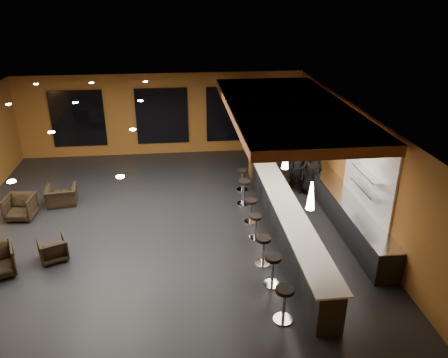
{
  "coord_description": "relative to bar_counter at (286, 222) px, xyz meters",
  "views": [
    {
      "loc": [
        0.64,
        -11.82,
        6.83
      ],
      "look_at": [
        2.0,
        0.5,
        1.3
      ],
      "focal_mm": 35.0,
      "sensor_mm": 36.0,
      "label": 1
    }
  ],
  "objects": [
    {
      "name": "floor",
      "position": [
        -3.65,
        1.0,
        -0.55
      ],
      "size": [
        12.0,
        13.0,
        0.1
      ],
      "primitive_type": "cube",
      "color": "black",
      "rests_on": "ground"
    },
    {
      "name": "ceiling",
      "position": [
        -3.65,
        1.0,
        3.05
      ],
      "size": [
        12.0,
        13.0,
        0.1
      ],
      "primitive_type": "cube",
      "color": "black"
    },
    {
      "name": "wall_back",
      "position": [
        -3.65,
        7.55,
        1.25
      ],
      "size": [
        12.0,
        0.1,
        3.5
      ],
      "primitive_type": "cube",
      "color": "brown",
      "rests_on": "floor"
    },
    {
      "name": "wall_front",
      "position": [
        -3.65,
        -5.55,
        1.25
      ],
      "size": [
        12.0,
        0.1,
        3.5
      ],
      "primitive_type": "cube",
      "color": "brown",
      "rests_on": "floor"
    },
    {
      "name": "wall_right",
      "position": [
        2.4,
        1.0,
        1.25
      ],
      "size": [
        0.1,
        13.0,
        3.5
      ],
      "primitive_type": "cube",
      "color": "brown",
      "rests_on": "floor"
    },
    {
      "name": "wood_soffit",
      "position": [
        0.35,
        2.0,
        2.86
      ],
      "size": [
        3.6,
        8.0,
        0.28
      ],
      "primitive_type": "cube",
      "color": "#9C592D",
      "rests_on": "ceiling"
    },
    {
      "name": "window_left",
      "position": [
        -7.15,
        7.44,
        1.2
      ],
      "size": [
        2.2,
        0.06,
        2.4
      ],
      "primitive_type": "cube",
      "color": "black",
      "rests_on": "wall_back"
    },
    {
      "name": "window_center",
      "position": [
        -3.65,
        7.44,
        1.2
      ],
      "size": [
        2.2,
        0.06,
        2.4
      ],
      "primitive_type": "cube",
      "color": "black",
      "rests_on": "wall_back"
    },
    {
      "name": "window_right",
      "position": [
        -0.65,
        7.44,
        1.2
      ],
      "size": [
        2.2,
        0.06,
        2.4
      ],
      "primitive_type": "cube",
      "color": "black",
      "rests_on": "wall_back"
    },
    {
      "name": "tile_backsplash",
      "position": [
        2.31,
        0.0,
        1.5
      ],
      "size": [
        0.06,
        3.2,
        2.4
      ],
      "primitive_type": "cube",
      "color": "white",
      "rests_on": "wall_right"
    },
    {
      "name": "bar_counter",
      "position": [
        0.0,
        0.0,
        0.0
      ],
      "size": [
        0.6,
        8.0,
        1.0
      ],
      "primitive_type": "cube",
      "color": "black",
      "rests_on": "floor"
    },
    {
      "name": "bar_top",
      "position": [
        0.0,
        0.0,
        0.52
      ],
      "size": [
        0.78,
        8.1,
        0.05
      ],
      "primitive_type": "cube",
      "color": "silver",
      "rests_on": "bar_counter"
    },
    {
      "name": "prep_counter",
      "position": [
        2.0,
        0.5,
        -0.07
      ],
      "size": [
        0.7,
        6.0,
        0.86
      ],
      "primitive_type": "cube",
      "color": "black",
      "rests_on": "floor"
    },
    {
      "name": "prep_top",
      "position": [
        2.0,
        0.5,
        0.39
      ],
      "size": [
        0.72,
        6.0,
        0.03
      ],
      "primitive_type": "cube",
      "color": "silver",
      "rests_on": "prep_counter"
    },
    {
      "name": "wall_shelf_lower",
      "position": [
        2.17,
        -0.2,
        1.1
      ],
      "size": [
        0.3,
        1.5,
        0.03
      ],
      "primitive_type": "cube",
      "color": "silver",
      "rests_on": "wall_right"
    },
    {
      "name": "wall_shelf_upper",
      "position": [
        2.17,
        -0.2,
        1.55
      ],
      "size": [
        0.3,
        1.5,
        0.03
      ],
      "primitive_type": "cube",
      "color": "silver",
      "rests_on": "wall_right"
    },
    {
      "name": "column",
      "position": [
        0.0,
        4.6,
        1.25
      ],
      "size": [
        0.6,
        0.6,
        3.5
      ],
      "primitive_type": "cube",
      "color": "brown",
      "rests_on": "floor"
    },
    {
      "name": "pendant_0",
      "position": [
        0.0,
        -2.0,
        1.85
      ],
      "size": [
        0.2,
        0.2,
        0.7
      ],
      "primitive_type": "cone",
      "color": "white",
      "rests_on": "wood_soffit"
    },
    {
      "name": "pendant_1",
      "position": [
        0.0,
        0.5,
        1.85
      ],
      "size": [
        0.2,
        0.2,
        0.7
      ],
      "primitive_type": "cone",
      "color": "white",
      "rests_on": "wood_soffit"
    },
    {
      "name": "pendant_2",
      "position": [
        0.0,
        3.0,
        1.85
      ],
      "size": [
        0.2,
        0.2,
        0.7
      ],
      "primitive_type": "cone",
      "color": "white",
      "rests_on": "wood_soffit"
    },
    {
      "name": "staff_a",
      "position": [
        1.12,
        2.95,
        0.35
      ],
      "size": [
        0.72,
        0.58,
        1.7
      ],
      "primitive_type": "imported",
      "rotation": [
        0.0,
        0.0,
        -0.31
      ],
      "color": "black",
      "rests_on": "floor"
    },
    {
      "name": "staff_b",
      "position": [
        1.28,
        3.18,
        0.43
      ],
      "size": [
        1.01,
        0.85,
        1.86
      ],
      "primitive_type": "imported",
      "rotation": [
        0.0,
        0.0,
        -0.18
      ],
      "color": "black",
      "rests_on": "floor"
    },
    {
      "name": "staff_c",
      "position": [
        1.6,
        2.83,
        0.36
      ],
      "size": [
        0.88,
        0.61,
        1.73
      ],
      "primitive_type": "imported",
      "rotation": [
        0.0,
        0.0,
        0.07
      ],
      "color": "black",
      "rests_on": "floor"
    },
    {
      "name": "armchair_b",
      "position": [
        -6.5,
        -0.41,
        -0.18
      ],
      "size": [
        0.92,
        0.93,
        0.65
      ],
      "primitive_type": "imported",
      "rotation": [
        0.0,
        0.0,
        3.55
      ],
      "color": "black",
      "rests_on": "floor"
    },
    {
      "name": "armchair_c",
      "position": [
        -8.08,
        2.06,
        -0.11
      ],
      "size": [
        0.9,
        0.92,
        0.78
      ],
      "primitive_type": "imported",
      "rotation": [
        0.0,
        0.0,
        -0.08
      ],
      "color": "black",
      "rests_on": "floor"
    },
    {
      "name": "armchair_d",
      "position": [
        -7.01,
        2.89,
        -0.18
      ],
      "size": [
        1.1,
        0.99,
        0.65
      ],
      "primitive_type": "imported",
      "rotation": [
        0.0,
        0.0,
        3.28
      ],
      "color": "black",
      "rests_on": "floor"
    },
    {
      "name": "bar_stool_0",
      "position": [
        -0.87,
        -3.41,
        0.06
      ],
      "size": [
        0.44,
        0.44,
        0.87
      ],
      "rotation": [
        0.0,
        0.0,
        0.42
      ],
      "color": "silver",
      "rests_on": "floor"
    },
    {
      "name": "bar_stool_1",
      "position": [
        -0.86,
        -2.16,
        0.03
      ],
      "size": [
        0.42,
        0.42,
        0.83
      ],
      "rotation": [
        0.0,
        0.0,
        0.23
      ],
      "color": "silver",
      "rests_on": "floor"
    },
    {
      "name": "bar_stool_2",
      "position": [
        -0.92,
        -1.26,
        0.02
      ],
      "size": [
        0.41,
        0.41,
        0.82
      ],
      "rotation": [
        0.0,
        0.0,
        0.06
      ],
      "color": "silver",
      "rests_on": "floor"
    },
    {
      "name": "bar_stool_3",
      "position": [
        -0.89,
        0.05,
        -0.02
      ],
      "size": [
        0.38,
        0.38,
        0.75
      ],
      "rotation": [
        0.0,
        0.0,
        -0.09
      ],
      "color": "silver",
      "rests_on": "floor"
    },
    {
      "name": "bar_stool_4",
      "position": [
        -0.87,
        1.01,
        -0.0
      ],
      "size": [
        0.39,
        0.39,
        0.78
      ],
      "rotation": [
        0.0,
        0.0,
        -0.43
      ],
      "color": "silver",
      "rests_on": "floor"
    },
    {
      "name": "bar_stool_5",
      "position": [
        -0.89,
        2.25,
        0.06
      ],
      "size": [
        0.44,
        0.44,
        0.87
      ],
      "rotation": [
        0.0,
        0.0,
        0.12
      ],
      "color": "silver",
      "rests_on": "floor"
    },
    {
      "name": "bar_stool_6",
      "position": [
        -0.78,
        3.35,
        0.01
      ],
      "size": [
        0.4,
        0.4,
        0.79
      ],
      "rotation": [
        0.0,
        0.0,
        -0.12
      ],
      "color": "silver",
      "rests_on": "floor"
    }
  ]
}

